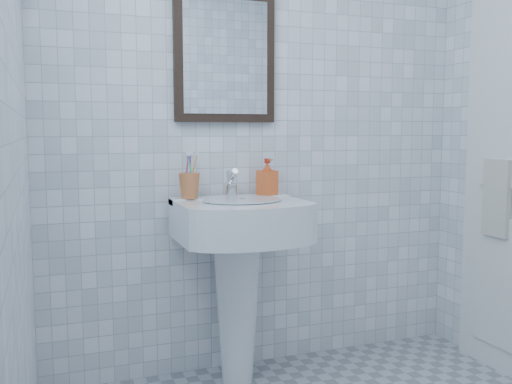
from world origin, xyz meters
name	(u,v)px	position (x,y,z in m)	size (l,w,h in m)	color
wall_back	(262,120)	(0.00, 1.20, 1.25)	(2.20, 0.02, 2.50)	white
wall_left	(13,109)	(-1.10, 0.00, 1.25)	(0.02, 2.40, 2.50)	white
washbasin	(239,260)	(-0.20, 0.99, 0.60)	(0.58, 0.42, 0.89)	white
faucet	(231,185)	(-0.20, 1.09, 0.94)	(0.06, 0.12, 0.14)	silver
toothbrush_cup	(189,186)	(-0.41, 1.09, 0.94)	(0.10, 0.10, 0.12)	#CA6938
soap_dispenser	(267,177)	(-0.01, 1.10, 0.97)	(0.08, 0.08, 0.18)	#DE5015
wall_mirror	(225,57)	(-0.20, 1.18, 1.55)	(0.50, 0.04, 0.62)	black
towel_ring	(501,161)	(1.06, 0.70, 1.05)	(0.18, 0.18, 0.01)	silver
hand_towel	(497,198)	(1.04, 0.70, 0.87)	(0.03, 0.16, 0.38)	beige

